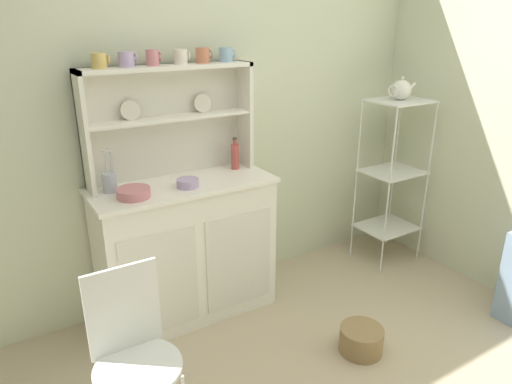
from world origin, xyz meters
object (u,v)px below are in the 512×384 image
object	(u,v)px
bakers_rack	(393,167)
floor_basket	(361,340)
bowl_mixing_large	(134,193)
cup_gold_0	(99,61)
jam_bottle	(235,156)
wire_chair	(132,346)
utensil_jar	(110,182)
porcelain_teapot	(401,90)
hutch_cabinet	(187,248)
hutch_shelf_unit	(168,113)

from	to	relation	value
bakers_rack	floor_basket	size ratio (longest dim) A/B	5.06
bowl_mixing_large	cup_gold_0	bearing A→B (deg)	105.31
bowl_mixing_large	jam_bottle	world-z (taller)	jam_bottle
wire_chair	utensil_jar	bearing A→B (deg)	93.02
cup_gold_0	porcelain_teapot	world-z (taller)	cup_gold_0
cup_gold_0	jam_bottle	world-z (taller)	cup_gold_0
wire_chair	floor_basket	size ratio (longest dim) A/B	3.46
hutch_cabinet	porcelain_teapot	bearing A→B (deg)	-4.92
bowl_mixing_large	porcelain_teapot	distance (m)	1.97
hutch_shelf_unit	wire_chair	distance (m)	1.36
hutch_shelf_unit	porcelain_teapot	world-z (taller)	hutch_shelf_unit
bakers_rack	cup_gold_0	size ratio (longest dim) A/B	13.56
wire_chair	bowl_mixing_large	world-z (taller)	bowl_mixing_large
hutch_cabinet	wire_chair	world-z (taller)	hutch_cabinet
cup_gold_0	utensil_jar	xyz separation A→B (m)	(-0.03, -0.04, -0.64)
bowl_mixing_large	porcelain_teapot	xyz separation A→B (m)	(1.92, -0.07, 0.41)
hutch_shelf_unit	hutch_cabinet	bearing A→B (deg)	-90.00
utensil_jar	bowl_mixing_large	bearing A→B (deg)	-61.22
wire_chair	jam_bottle	bearing A→B (deg)	57.26
hutch_cabinet	jam_bottle	world-z (taller)	jam_bottle
floor_basket	bowl_mixing_large	size ratio (longest dim) A/B	1.37
cup_gold_0	bowl_mixing_large	size ratio (longest dim) A/B	0.51
floor_basket	jam_bottle	bearing A→B (deg)	105.79
cup_gold_0	porcelain_teapot	bearing A→B (deg)	-7.52
floor_basket	cup_gold_0	xyz separation A→B (m)	(-1.04, 0.99, 1.50)
wire_chair	floor_basket	xyz separation A→B (m)	(1.26, -0.06, -0.44)
hutch_cabinet	hutch_shelf_unit	bearing A→B (deg)	90.00
hutch_cabinet	bowl_mixing_large	world-z (taller)	bowl_mixing_large
bowl_mixing_large	porcelain_teapot	world-z (taller)	porcelain_teapot
hutch_shelf_unit	bakers_rack	bearing A→B (deg)	-10.63
hutch_cabinet	floor_basket	xyz separation A→B (m)	(0.67, -0.87, -0.38)
porcelain_teapot	bakers_rack	bearing A→B (deg)	0.00
cup_gold_0	hutch_shelf_unit	bearing A→B (deg)	6.38
cup_gold_0	bakers_rack	bearing A→B (deg)	-7.51
floor_basket	porcelain_teapot	distance (m)	1.72
wire_chair	jam_bottle	size ratio (longest dim) A/B	4.19
wire_chair	utensil_jar	world-z (taller)	utensil_jar
wire_chair	cup_gold_0	xyz separation A→B (m)	(0.22, 0.93, 1.06)
jam_bottle	porcelain_teapot	size ratio (longest dim) A/B	0.88
bakers_rack	floor_basket	xyz separation A→B (m)	(-0.94, -0.73, -0.68)
bakers_rack	porcelain_teapot	size ratio (longest dim) A/B	5.43
hutch_cabinet	porcelain_teapot	world-z (taller)	porcelain_teapot
floor_basket	porcelain_teapot	bearing A→B (deg)	37.88
bowl_mixing_large	wire_chair	bearing A→B (deg)	-110.56
floor_basket	utensil_jar	world-z (taller)	utensil_jar
utensil_jar	floor_basket	bearing A→B (deg)	-41.59
bakers_rack	jam_bottle	bearing A→B (deg)	169.48
floor_basket	cup_gold_0	bearing A→B (deg)	136.31
wire_chair	porcelain_teapot	size ratio (longest dim) A/B	3.71
bakers_rack	floor_basket	bearing A→B (deg)	-142.17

